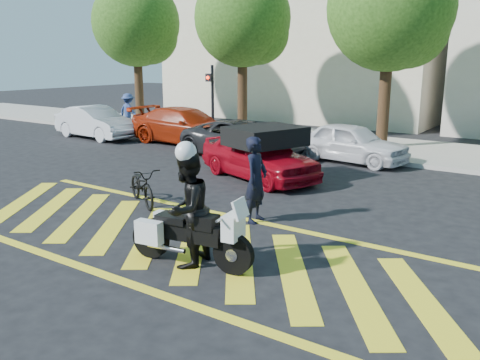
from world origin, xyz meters
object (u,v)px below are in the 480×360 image
Objects in this scene: police_motorcycle at (188,234)px; parked_mid_left at (243,139)px; officer_bike at (256,180)px; parked_mid_right at (351,143)px; bicycle at (142,186)px; red_convertible at (259,155)px; officer_moto at (187,209)px; parked_far_left at (96,122)px; parked_left at (186,126)px.

police_motorcycle is 9.76m from parked_mid_left.
parked_mid_right is (-0.82, 7.29, -0.27)m from officer_bike.
red_convertible reaches higher than bicycle.
police_motorcycle is at bearing 63.47° from officer_moto.
parked_far_left reaches higher than parked_mid_left.
police_motorcycle is 0.56× the size of parked_far_left.
parked_left is (-8.31, 9.71, 0.17)m from police_motorcycle.
bicycle is at bearing -120.25° from parked_far_left.
parked_mid_right is at bearing 178.42° from officer_moto.
parked_far_left is (-10.12, 2.45, -0.02)m from red_convertible.
parked_far_left is at bearing 104.27° from parked_left.
red_convertible is 6.88m from parked_left.
officer_moto is at bearing 153.47° from police_motorcycle.
red_convertible is 4.06m from parked_mid_right.
parked_far_left is (-9.21, 6.34, 0.23)m from bicycle.
parked_mid_left reaches higher than bicycle.
police_motorcycle is (0.34, -2.68, -0.37)m from officer_bike.
red_convertible is (-2.45, 6.11, 0.15)m from police_motorcycle.
bicycle is 8.05m from parked_mid_right.
red_convertible is at bearing 103.68° from police_motorcycle.
officer_bike is 0.45× the size of red_convertible.
parked_left is (-7.97, 7.03, -0.20)m from officer_bike.
parked_far_left is at bearing 96.74° from parked_mid_left.
parked_mid_right is (2.19, 7.74, 0.20)m from bicycle.
officer_bike reaches higher than parked_left.
parked_mid_left is (-2.24, 2.45, -0.06)m from red_convertible.
red_convertible is at bearing -122.26° from parked_left.
police_motorcycle is 0.56× the size of red_convertible.
police_motorcycle is at bearing -140.19° from parked_left.
police_motorcycle is 0.44m from officer_moto.
parked_mid_left is at bearing 40.82° from bicycle.
parked_mid_right is (7.15, 0.26, -0.07)m from parked_left.
officer_moto is 9.76m from parked_mid_left.
parked_mid_left is at bearing 28.73° from officer_bike.
bicycle is at bearing -173.31° from red_convertible.
officer_bike is 0.37× the size of parked_left.
police_motorcycle is at bearing -94.65° from bicycle.
officer_moto reaches higher than parked_far_left.
bicycle is 0.35× the size of parked_left.
parked_left is at bearing 78.32° from red_convertible.
parked_mid_left reaches higher than police_motorcycle.
bicycle is 0.43× the size of red_convertible.
officer_moto is (0.33, -2.68, 0.06)m from officer_bike.
parked_mid_right reaches higher than police_motorcycle.
parked_left is at bearing -147.61° from officer_moto.
officer_moto is at bearing -166.25° from parked_mid_right.
parked_far_left is at bearing 96.19° from red_convertible.
officer_moto is 0.39× the size of parked_left.
parked_far_left is (-12.55, 8.56, -0.30)m from officer_moto.
parked_left reaches higher than bicycle.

